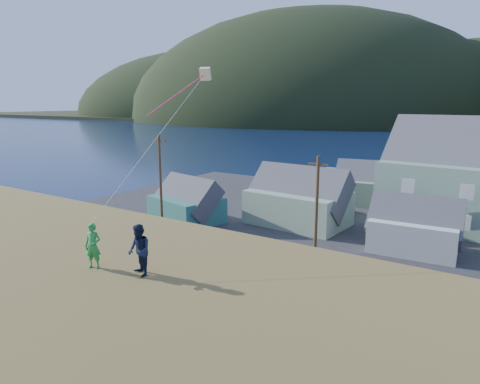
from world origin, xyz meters
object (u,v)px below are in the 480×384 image
kite_flyer_green (93,246)px  wharf (388,182)px  shed_palegreen_near (298,199)px  shed_palegreen_far (376,185)px  shed_white (414,227)px  shed_teal (186,202)px  kite_flyer_navy (139,250)px

kite_flyer_green → wharf: bearing=72.6°
shed_palegreen_near → shed_palegreen_far: 14.13m
wharf → kite_flyer_green: size_ratio=16.51×
wharf → shed_white: (9.77, -29.84, 1.86)m
wharf → shed_teal: (-12.66, -33.37, 1.82)m
shed_teal → wharf: bearing=82.5°
shed_white → kite_flyer_green: bearing=-103.6°
wharf → shed_white: bearing=-71.9°
shed_palegreen_near → shed_white: 12.24m
shed_teal → shed_white: size_ratio=1.11×
wharf → shed_palegreen_far: 14.49m
shed_white → kite_flyer_green: (-5.03, -28.80, 5.68)m
shed_white → kite_flyer_navy: bearing=-100.2°
kite_flyer_navy → shed_palegreen_far: bearing=120.0°
shed_teal → shed_palegreen_far: shed_palegreen_far is taller
shed_white → kite_flyer_navy: size_ratio=4.54×
shed_teal → kite_flyer_navy: 31.95m
shed_teal → kite_flyer_navy: (19.20, -24.87, 5.79)m
wharf → shed_palegreen_far: bearing=-81.9°
wharf → kite_flyer_green: bearing=-85.4°
wharf → shed_palegreen_far: shed_palegreen_far is taller
shed_white → wharf: bearing=104.4°
wharf → shed_palegreen_near: shed_palegreen_near is taller
wharf → shed_white: shed_white is taller
shed_white → shed_palegreen_far: 17.47m
wharf → shed_palegreen_near: (-2.26, -27.65, 2.38)m
shed_palegreen_far → shed_teal: bearing=-135.8°
wharf → kite_flyer_navy: size_ratio=15.14×
shed_white → kite_flyer_navy: 29.15m
shed_white → shed_teal: bearing=-174.8°
kite_flyer_navy → wharf: bearing=120.5°
shed_palegreen_near → shed_white: size_ratio=1.38×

